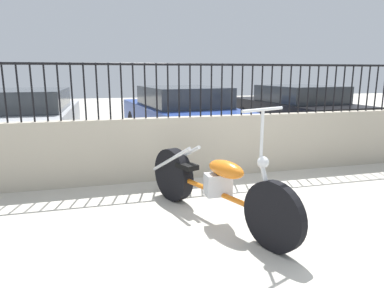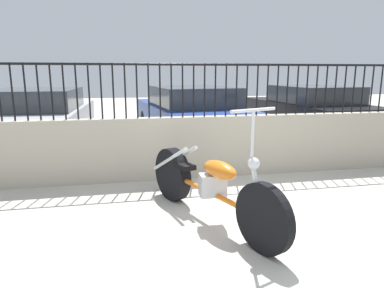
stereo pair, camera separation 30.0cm
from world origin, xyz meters
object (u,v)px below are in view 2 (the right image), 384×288
object	(u,v)px
car_silver	(40,119)
car_blue	(190,114)
car_black	(310,110)
motorcycle_orange	(203,184)

from	to	relation	value
car_silver	car_blue	bearing A→B (deg)	-86.21
car_silver	car_black	distance (m)	6.53
car_black	car_blue	bearing A→B (deg)	93.51
motorcycle_orange	car_black	distance (m)	6.02
motorcycle_orange	car_blue	distance (m)	4.23
car_silver	motorcycle_orange	bearing A→B (deg)	-145.97
car_blue	car_black	bearing A→B (deg)	-89.35
motorcycle_orange	car_blue	world-z (taller)	same
car_silver	car_blue	world-z (taller)	car_blue
car_blue	car_silver	bearing A→B (deg)	86.06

